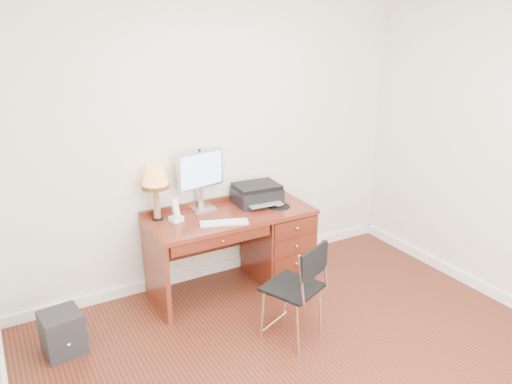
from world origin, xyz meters
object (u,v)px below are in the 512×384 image
leg_lamp (155,181)px  phone (176,215)px  equipment_box (62,333)px  printer (257,194)px  monitor (201,173)px  desk (261,240)px  chair (297,283)px

leg_lamp → phone: (0.13, -0.12, -0.30)m
phone → equipment_box: 1.28m
printer → equipment_box: bearing=-165.2°
monitor → equipment_box: 1.73m
monitor → printer: 0.58m
desk → leg_lamp: bearing=168.8°
monitor → equipment_box: (-1.39, -0.48, -0.93)m
leg_lamp → chair: (0.69, -1.17, -0.61)m
printer → desk: bearing=-93.5°
printer → chair: (-0.27, -1.10, -0.34)m
desk → leg_lamp: 1.19m
printer → leg_lamp: size_ratio=0.92×
phone → chair: size_ratio=0.25×
phone → equipment_box: phone is taller
desk → chair: size_ratio=1.81×
monitor → equipment_box: size_ratio=1.64×
monitor → printer: monitor is taller
printer → leg_lamp: (-0.96, 0.07, 0.26)m
chair → equipment_box: bearing=132.4°
desk → printer: 0.44m
printer → monitor: bearing=170.6°
phone → chair: 1.23m
printer → phone: (-0.83, -0.05, -0.03)m
desk → phone: bearing=175.5°
desk → monitor: bearing=154.4°
chair → desk: bearing=52.5°
chair → equipment_box: (-1.63, 0.75, -0.34)m
printer → phone: 0.84m
monitor → printer: size_ratio=1.22×
equipment_box → phone: bearing=8.4°
monitor → leg_lamp: (-0.45, -0.05, 0.01)m
desk → leg_lamp: (-0.94, 0.19, 0.69)m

